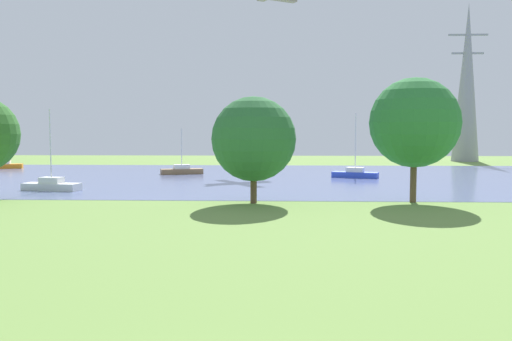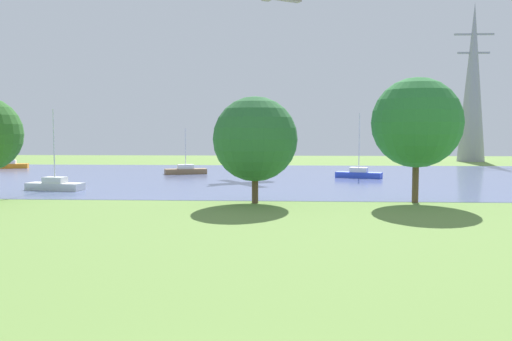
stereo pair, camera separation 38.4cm
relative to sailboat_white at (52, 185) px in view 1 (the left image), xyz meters
name	(u,v)px [view 1 (the left image)]	position (x,y,z in m)	size (l,w,h in m)	color
ground_plane	(257,220)	(17.76, -14.09, -0.46)	(160.00, 160.00, 0.00)	olive
water_surface	(267,177)	(17.76, 13.91, -0.45)	(140.00, 40.00, 0.02)	slate
sailboat_white	(52,185)	(0.00, 0.00, 0.00)	(4.98, 2.28, 6.79)	white
sailboat_orange	(3,165)	(-17.74, 25.72, 0.00)	(5.03, 2.92, 7.14)	orange
sailboat_brown	(182,170)	(7.77, 17.51, -0.02)	(5.03, 2.97, 5.30)	brown
sailboat_blue	(355,173)	(27.15, 13.45, 0.00)	(5.02, 3.05, 6.86)	blue
tree_east_far	(254,139)	(17.25, -7.14, 3.94)	(5.80, 5.80, 7.31)	brown
tree_west_far	(415,123)	(28.32, -6.22, 5.06)	(6.20, 6.20, 8.63)	brown
electricity_pylon	(467,83)	(50.16, 46.59, 12.58)	(6.40, 4.40, 26.06)	gray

